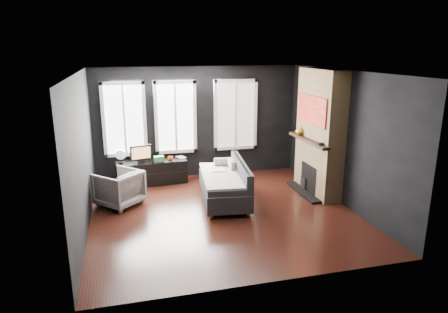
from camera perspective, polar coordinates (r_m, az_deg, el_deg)
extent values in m
plane|color=black|center=(7.88, -0.16, -7.99)|extent=(5.00, 5.00, 0.00)
plane|color=white|center=(7.26, -0.18, 12.00)|extent=(5.00, 5.00, 0.00)
cube|color=black|center=(9.85, -3.76, 4.90)|extent=(5.00, 0.02, 2.70)
cube|color=black|center=(7.28, -19.63, 0.35)|extent=(0.02, 5.00, 2.70)
cube|color=black|center=(8.41, 16.59, 2.52)|extent=(0.02, 5.00, 2.70)
cube|color=gray|center=(8.65, 1.04, -1.59)|extent=(0.09, 0.34, 0.33)
imported|color=silver|center=(8.38, -14.81, -4.16)|extent=(1.07, 1.07, 0.80)
imported|color=#D14608|center=(9.47, -7.68, -0.17)|extent=(0.13, 0.10, 0.12)
imported|color=beige|center=(9.62, -6.64, 0.46)|extent=(0.17, 0.08, 0.24)
cube|color=#327839|center=(9.41, -9.29, -0.33)|extent=(0.25, 0.18, 0.12)
imported|color=gold|center=(9.11, 10.79, 3.68)|extent=(0.24, 0.25, 0.19)
cylinder|color=black|center=(8.26, 13.68, 1.78)|extent=(0.13, 0.13, 0.04)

